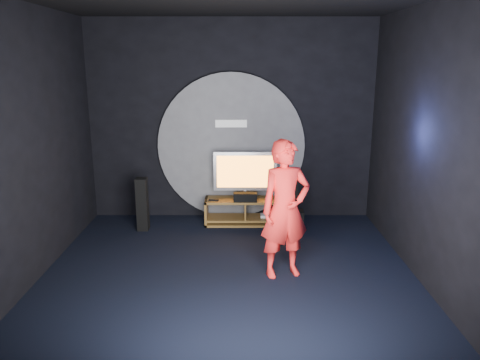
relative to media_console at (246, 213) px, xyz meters
name	(u,v)px	position (x,y,z in m)	size (l,w,h in m)	color
floor	(228,275)	(-0.25, -2.05, -0.19)	(5.00, 5.00, 0.00)	black
back_wall	(231,121)	(-0.25, 0.45, 1.56)	(5.00, 0.04, 3.50)	black
front_wall	(219,209)	(-0.25, -4.55, 1.56)	(5.00, 0.04, 3.50)	black
left_wall	(27,147)	(-2.75, -2.05, 1.56)	(0.04, 5.00, 3.50)	black
right_wall	(428,147)	(2.25, -2.05, 1.56)	(0.04, 5.00, 3.50)	black
wall_disc_panel	(231,147)	(-0.25, 0.39, 1.11)	(2.60, 0.11, 2.60)	#515156
media_console	(246,213)	(0.00, 0.00, 0.00)	(1.40, 0.45, 0.45)	brown
tv	(245,173)	(-0.01, 0.07, 0.70)	(1.10, 0.22, 0.82)	#A8A8AF
center_speaker	(245,197)	(-0.01, -0.15, 0.33)	(0.40, 0.15, 0.15)	black
remote	(214,200)	(-0.55, -0.12, 0.27)	(0.18, 0.05, 0.02)	black
tower_speaker_left	(142,204)	(-1.74, -0.30, 0.26)	(0.18, 0.20, 0.90)	black
tower_speaker_right	(292,204)	(0.77, -0.28, 0.26)	(0.18, 0.20, 0.90)	black
subwoofer	(295,219)	(0.84, -0.21, -0.04)	(0.28, 0.28, 0.31)	black
player	(285,209)	(0.49, -2.01, 0.72)	(0.67, 0.44, 1.83)	red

